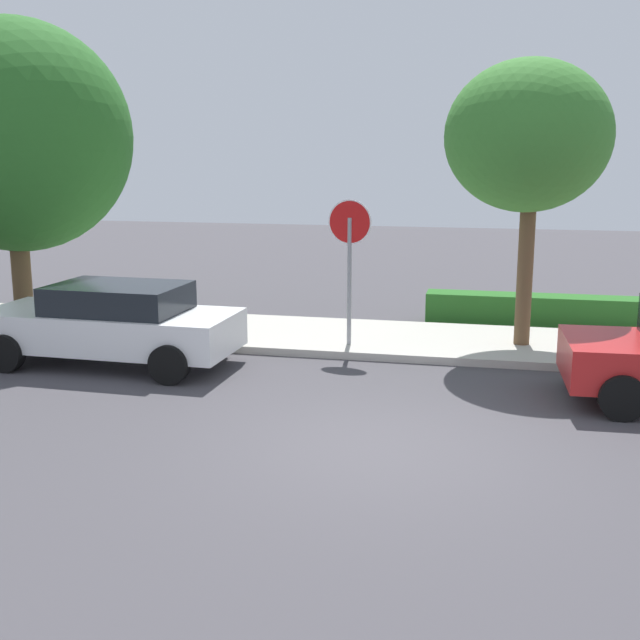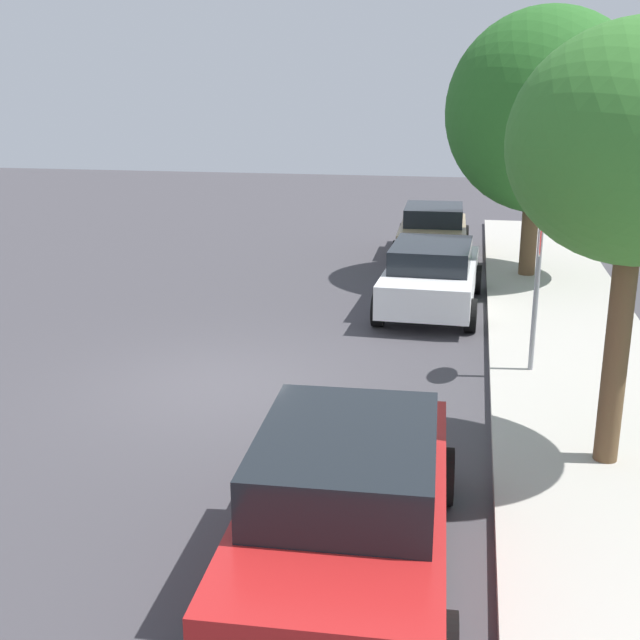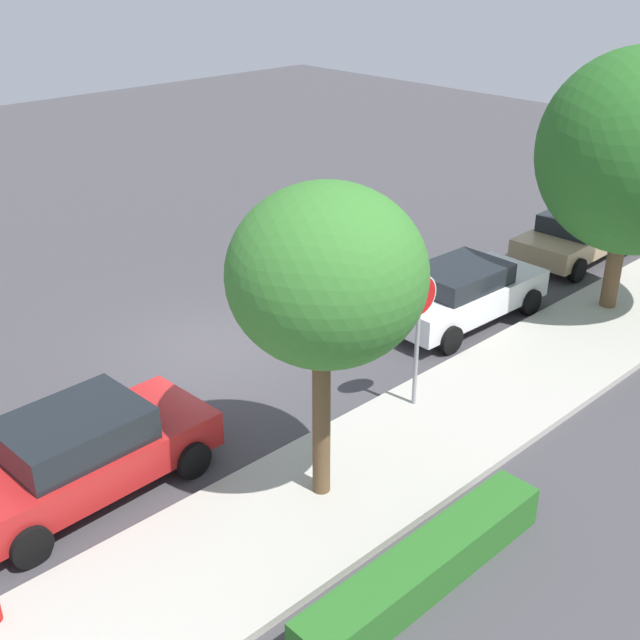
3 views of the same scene
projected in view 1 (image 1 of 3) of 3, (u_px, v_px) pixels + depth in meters
The scene contains 7 objects.
ground_plane at pixel (380, 446), 10.00m from camera, with size 60.00×60.00×0.00m, color #423F44.
sidewalk_curb at pixel (422, 341), 15.25m from camera, with size 32.00×2.86×0.14m, color #B2ADA3.
stop_sign at pixel (350, 248), 14.37m from camera, with size 0.80×0.12×2.78m.
parked_car_white at pixel (112, 323), 13.70m from camera, with size 4.39×2.08×1.41m.
street_tree_near_corner at pixel (18, 137), 15.83m from camera, with size 4.47×4.47×6.17m.
street_tree_mid_block at pixel (528, 137), 14.02m from camera, with size 2.91×2.91×5.20m.
front_yard_hedge at pixel (534, 310), 16.94m from camera, with size 4.53×0.70×0.64m.
Camera 1 is at (1.32, -9.40, 3.60)m, focal length 45.00 mm.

